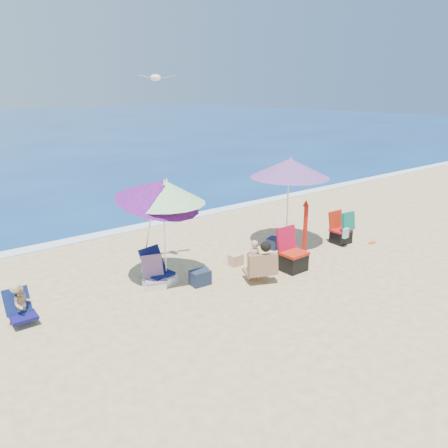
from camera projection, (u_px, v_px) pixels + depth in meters
ground at (263, 280)px, 9.82m from camera, size 120.00×120.00×0.00m
foam at (149, 225)px, 13.65m from camera, size 120.00×0.50×0.04m
umbrella_turquoise at (290, 168)px, 11.42m from camera, size 2.22×2.22×2.35m
umbrella_striped at (165, 192)px, 9.24m from camera, size 1.76×1.76×2.26m
umbrella_blue at (159, 192)px, 9.20m from camera, size 2.35×2.38×2.43m
furled_umbrella at (305, 224)px, 11.13m from camera, size 0.15×0.15×1.41m
chair_navy at (159, 274)px, 9.64m from camera, size 0.64×0.79×0.74m
chair_rainbow at (154, 279)px, 9.44m from camera, size 0.62×0.67×0.63m
camp_chair_left at (292, 258)px, 10.27m from camera, size 0.57×0.59×0.99m
camp_chair_right at (342, 232)px, 12.03m from camera, size 0.54×0.63×0.90m
person_center at (258, 262)px, 9.61m from camera, size 0.70×0.78×0.94m
person_left at (22, 304)px, 7.94m from camera, size 0.47×0.55×0.80m
bag_navy_a at (200, 278)px, 9.55m from camera, size 0.43×0.32×0.32m
bag_tan at (236, 260)px, 10.59m from camera, size 0.34×0.26×0.27m
bag_navy_b at (273, 243)px, 11.71m from camera, size 0.44×0.39×0.28m
bag_black_b at (272, 262)px, 10.59m from camera, size 0.26×0.19×0.19m
orange_item at (372, 243)px, 12.11m from camera, size 0.23×0.10×0.03m
seagull at (156, 78)px, 9.15m from camera, size 0.78×0.38×0.13m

